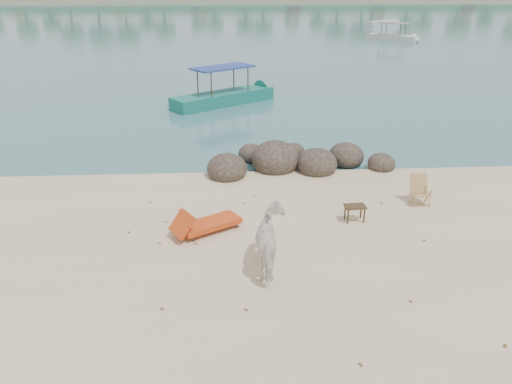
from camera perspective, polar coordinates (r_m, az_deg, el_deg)
water at (r=100.19m, az=-2.87°, el=19.90°), size 400.00×400.00×0.00m
boulders at (r=17.54m, az=4.00°, el=3.50°), size 6.55×3.10×1.27m
cow at (r=11.24m, az=1.91°, el=-5.87°), size 0.79×1.70×1.43m
side_table at (r=13.91m, az=11.19°, el=-2.51°), size 0.59×0.41×0.45m
lounge_chair at (r=13.16m, az=-5.28°, el=-3.35°), size 2.09×1.63×0.60m
deck_chair at (r=15.31m, az=18.35°, el=0.02°), size 0.58×0.63×0.86m
boat_near at (r=26.61m, az=-3.82°, el=13.40°), size 6.15×4.99×3.17m
boat_mid at (r=56.46m, az=15.45°, el=17.87°), size 5.28×5.15×2.93m
boat_far at (r=74.62m, az=14.34°, el=18.30°), size 5.95×4.47×0.72m
dead_leaves at (r=12.52m, az=-0.02°, el=-6.28°), size 7.74×7.41×0.00m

